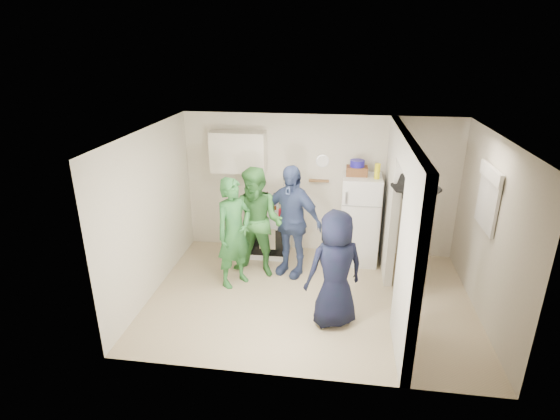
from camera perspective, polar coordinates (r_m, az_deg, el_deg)
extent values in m
plane|color=tan|center=(6.77, 3.91, -11.37)|extent=(4.80, 4.80, 0.00)
plane|color=silver|center=(7.78, 5.10, 3.23)|extent=(4.80, 0.00, 4.80)
plane|color=silver|center=(4.67, 2.67, -9.56)|extent=(4.80, 0.00, 4.80)
plane|color=silver|center=(6.76, -16.53, -0.40)|extent=(0.00, 3.40, 3.40)
plane|color=silver|center=(6.51, 25.78, -2.55)|extent=(0.00, 3.40, 3.40)
plane|color=white|center=(5.82, 4.52, 9.86)|extent=(4.80, 4.80, 0.00)
cube|color=silver|center=(7.26, 14.32, 1.29)|extent=(0.12, 1.20, 2.50)
cube|color=silver|center=(5.25, 16.56, -6.80)|extent=(0.12, 1.20, 2.50)
cube|color=silver|center=(5.92, 16.23, 7.28)|extent=(0.12, 1.00, 0.40)
cube|color=white|center=(7.86, -1.27, -3.00)|extent=(0.71, 0.59, 0.84)
cube|color=silver|center=(7.64, -5.46, 7.55)|extent=(0.95, 0.34, 0.70)
cube|color=white|center=(7.61, 10.36, -1.27)|extent=(0.64, 0.62, 1.55)
cube|color=brown|center=(7.37, 10.00, 5.05)|extent=(0.35, 0.25, 0.15)
cylinder|color=#1D1595|center=(7.34, 10.07, 6.02)|extent=(0.24, 0.24, 0.11)
cylinder|color=yellow|center=(7.24, 12.59, 4.96)|extent=(0.09, 0.09, 0.25)
cylinder|color=white|center=(7.64, 5.57, 6.38)|extent=(0.22, 0.02, 0.22)
cube|color=olive|center=(7.71, 5.10, 3.82)|extent=(0.35, 0.08, 0.03)
cube|color=black|center=(6.55, 25.68, 1.36)|extent=(0.03, 0.70, 0.80)
cube|color=white|center=(6.54, 25.55, 1.37)|extent=(0.04, 0.76, 0.86)
cube|color=white|center=(6.44, 25.83, 4.31)|extent=(0.04, 0.82, 0.18)
cylinder|color=#FFF915|center=(7.47, -2.49, 0.20)|extent=(0.09, 0.09, 0.25)
cylinder|color=red|center=(7.46, 0.12, -0.34)|extent=(0.09, 0.09, 0.12)
imported|color=#307A31|center=(6.77, -6.04, -2.97)|extent=(0.73, 0.77, 1.76)
imported|color=#3D8B43|center=(7.01, -3.01, -1.73)|extent=(1.01, 0.86, 1.82)
imported|color=navy|center=(7.03, 1.40, -1.45)|extent=(1.18, 0.85, 1.86)
imported|color=black|center=(5.86, 7.21, -7.71)|extent=(0.95, 0.82, 1.64)
imported|color=black|center=(6.81, 16.69, -2.87)|extent=(0.94, 1.36, 1.93)
cylinder|color=brown|center=(7.79, -3.16, 1.08)|extent=(0.07, 0.07, 0.24)
cylinder|color=#194316|center=(7.58, -2.83, 0.83)|extent=(0.07, 0.07, 0.33)
cylinder|color=#A4A8B1|center=(7.80, -1.67, 1.34)|extent=(0.06, 0.06, 0.30)
cylinder|color=brown|center=(7.59, -1.36, 0.72)|extent=(0.06, 0.06, 0.29)
cylinder|color=silver|center=(7.80, -0.39, 1.23)|extent=(0.06, 0.06, 0.27)
cylinder|color=#173F1C|center=(7.63, 0.14, 0.75)|extent=(0.07, 0.07, 0.26)
cylinder|color=olive|center=(7.73, 0.72, 1.23)|extent=(0.06, 0.06, 0.32)
cylinder|color=silver|center=(7.58, -3.76, 0.80)|extent=(0.06, 0.06, 0.32)
cylinder|color=#5F3210|center=(7.70, -0.75, 1.14)|extent=(0.07, 0.07, 0.31)
cylinder|color=#21622A|center=(7.50, 0.87, 0.39)|extent=(0.06, 0.06, 0.27)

